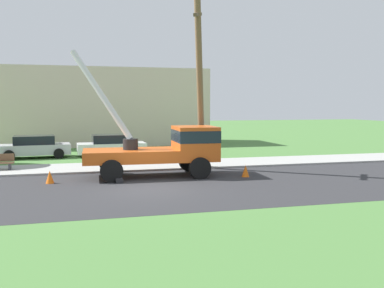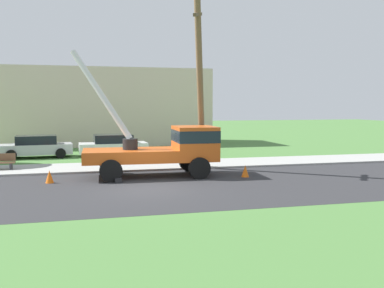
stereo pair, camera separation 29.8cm
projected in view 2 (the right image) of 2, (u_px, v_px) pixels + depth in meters
The scene contains 10 objects.
ground_plane at pixel (124, 155), 29.22m from camera, with size 120.00×120.00×0.00m, color #477538.
road_asphalt at pixel (150, 188), 17.63m from camera, with size 80.00×8.84×0.01m, color #2B2B2D.
sidewalk_strip at pixel (133, 166), 23.55m from camera, with size 80.00×3.42×0.10m, color #9E9E99.
utility_truck at pixel (168, 146), 20.53m from camera, with size 6.76×3.21×5.98m.
leaning_utility_pole at pixel (200, 82), 21.80m from camera, with size 1.36×2.65×8.85m.
traffic_cone_ahead at pixel (245, 171), 20.25m from camera, with size 0.36×0.36×0.56m, color orange.
traffic_cone_behind at pixel (50, 177), 18.67m from camera, with size 0.36×0.36×0.56m, color orange.
parked_sedan_silver at pixel (36, 147), 27.69m from camera, with size 4.53×2.26×1.42m.
parked_sedan_white at pixel (113, 145), 28.59m from camera, with size 4.47×2.15×1.42m.
lowrise_building_backdrop at pixel (102, 107), 37.12m from camera, with size 18.00×6.00×6.40m, color beige.
Camera 2 is at (-2.54, -17.30, 3.37)m, focal length 40.44 mm.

